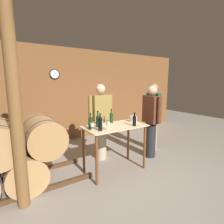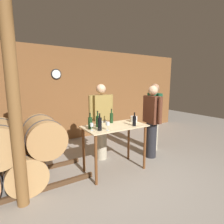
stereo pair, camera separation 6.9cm
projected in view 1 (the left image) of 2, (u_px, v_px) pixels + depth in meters
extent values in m
plane|color=gray|center=(132.00, 181.00, 3.09)|extent=(14.00, 14.00, 0.00)
cube|color=brown|center=(72.00, 95.00, 5.21)|extent=(8.40, 0.05, 2.70)
cylinder|color=black|center=(55.00, 74.00, 4.81)|extent=(0.28, 0.03, 0.28)
cylinder|color=white|center=(55.00, 74.00, 4.80)|extent=(0.23, 0.01, 0.23)
cube|color=#4C331E|center=(5.00, 202.00, 2.49)|extent=(2.76, 0.06, 0.08)
cube|color=#4C331E|center=(3.00, 179.00, 3.07)|extent=(2.76, 0.06, 0.08)
cylinder|color=tan|center=(25.00, 169.00, 2.91)|extent=(0.61, 0.87, 0.61)
cylinder|color=#38383D|center=(27.00, 175.00, 2.69)|extent=(0.63, 0.03, 0.63)
cylinder|color=#38383D|center=(23.00, 162.00, 3.12)|extent=(0.63, 0.03, 0.63)
cylinder|color=#AD7F4C|center=(43.00, 135.00, 2.99)|extent=(0.61, 0.87, 0.61)
cylinder|color=#38383D|center=(47.00, 139.00, 2.77)|extent=(0.63, 0.03, 0.63)
cylinder|color=#38383D|center=(40.00, 132.00, 3.21)|extent=(0.63, 0.03, 0.63)
cube|color=beige|center=(115.00, 126.00, 3.33)|extent=(1.20, 0.65, 0.02)
cylinder|color=brown|center=(97.00, 160.00, 2.90)|extent=(0.05, 0.05, 0.89)
cylinder|color=brown|center=(145.00, 147.00, 3.48)|extent=(0.05, 0.05, 0.89)
cylinder|color=brown|center=(84.00, 150.00, 3.34)|extent=(0.05, 0.05, 0.89)
cylinder|color=brown|center=(128.00, 140.00, 3.91)|extent=(0.05, 0.05, 0.89)
cylinder|color=brown|center=(15.00, 112.00, 2.25)|extent=(0.16, 0.16, 2.70)
cylinder|color=#193819|center=(91.00, 123.00, 3.09)|extent=(0.08, 0.08, 0.21)
cylinder|color=#193819|center=(90.00, 115.00, 3.06)|extent=(0.02, 0.02, 0.08)
cylinder|color=black|center=(90.00, 114.00, 3.06)|extent=(0.03, 0.03, 0.02)
cylinder|color=black|center=(100.00, 124.00, 2.97)|extent=(0.07, 0.07, 0.23)
cylinder|color=black|center=(100.00, 116.00, 2.95)|extent=(0.02, 0.02, 0.07)
cylinder|color=black|center=(100.00, 114.00, 2.94)|extent=(0.03, 0.03, 0.02)
cylinder|color=black|center=(98.00, 122.00, 3.21)|extent=(0.07, 0.07, 0.20)
cylinder|color=black|center=(98.00, 114.00, 3.19)|extent=(0.02, 0.02, 0.10)
cylinder|color=black|center=(98.00, 112.00, 3.18)|extent=(0.03, 0.03, 0.02)
cylinder|color=#193819|center=(111.00, 118.00, 3.54)|extent=(0.07, 0.07, 0.20)
cylinder|color=#193819|center=(111.00, 111.00, 3.51)|extent=(0.02, 0.02, 0.09)
cylinder|color=black|center=(111.00, 109.00, 3.51)|extent=(0.03, 0.03, 0.02)
cylinder|color=black|center=(134.00, 121.00, 3.30)|extent=(0.07, 0.07, 0.19)
cylinder|color=black|center=(135.00, 114.00, 3.28)|extent=(0.02, 0.02, 0.07)
cylinder|color=black|center=(135.00, 113.00, 3.28)|extent=(0.03, 0.03, 0.02)
cylinder|color=silver|center=(92.00, 131.00, 2.98)|extent=(0.06, 0.06, 0.00)
cylinder|color=silver|center=(92.00, 129.00, 2.97)|extent=(0.01, 0.01, 0.07)
cylinder|color=silver|center=(92.00, 125.00, 2.96)|extent=(0.06, 0.06, 0.06)
cylinder|color=silver|center=(108.00, 130.00, 3.01)|extent=(0.06, 0.06, 0.00)
cylinder|color=silver|center=(108.00, 128.00, 3.00)|extent=(0.01, 0.01, 0.09)
cylinder|color=silver|center=(108.00, 124.00, 2.99)|extent=(0.07, 0.07, 0.06)
cylinder|color=white|center=(134.00, 119.00, 3.64)|extent=(0.14, 0.14, 0.12)
cylinder|color=#B7AD93|center=(101.00, 139.00, 3.93)|extent=(0.24, 0.24, 0.90)
cube|color=olive|center=(101.00, 107.00, 3.81)|extent=(0.40, 0.22, 0.55)
sphere|color=tan|center=(101.00, 89.00, 3.74)|extent=(0.21, 0.21, 0.21)
cylinder|color=olive|center=(110.00, 105.00, 3.94)|extent=(0.09, 0.09, 0.49)
cylinder|color=olive|center=(90.00, 107.00, 3.67)|extent=(0.09, 0.09, 0.49)
cylinder|color=#B7AD93|center=(152.00, 131.00, 4.50)|extent=(0.24, 0.24, 0.93)
cube|color=#194C2D|center=(153.00, 103.00, 4.38)|extent=(0.34, 0.45, 0.52)
sphere|color=#9E7051|center=(154.00, 88.00, 4.31)|extent=(0.21, 0.21, 0.21)
cylinder|color=#194C2D|center=(149.00, 101.00, 4.61)|extent=(0.09, 0.09, 0.47)
cylinder|color=#194C2D|center=(158.00, 104.00, 4.13)|extent=(0.09, 0.09, 0.47)
cylinder|color=#232328|center=(150.00, 140.00, 4.05)|extent=(0.24, 0.24, 0.82)
cube|color=#592D1E|center=(152.00, 109.00, 3.93)|extent=(0.25, 0.42, 0.60)
sphere|color=tan|center=(152.00, 90.00, 3.86)|extent=(0.21, 0.21, 0.21)
cylinder|color=#592D1E|center=(145.00, 107.00, 4.14)|extent=(0.09, 0.09, 0.54)
cylinder|color=#592D1E|center=(159.00, 110.00, 3.71)|extent=(0.09, 0.09, 0.54)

